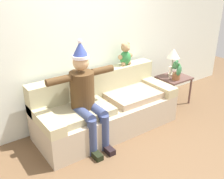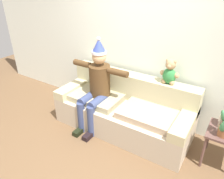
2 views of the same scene
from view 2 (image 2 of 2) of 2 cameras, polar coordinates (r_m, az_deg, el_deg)
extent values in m
plane|color=brown|center=(3.17, -6.73, -19.29)|extent=(10.00, 10.00, 0.00)
cube|color=white|center=(3.61, 7.80, 12.17)|extent=(7.00, 0.10, 2.70)
cube|color=#BEAC92|center=(3.63, 2.76, -7.34)|extent=(2.22, 0.88, 0.44)
cube|color=#BDB78D|center=(3.65, 5.43, 0.81)|extent=(2.22, 0.24, 0.44)
cube|color=#C6BA8E|center=(3.99, -9.67, 0.66)|extent=(0.22, 0.88, 0.15)
cube|color=#C1B487|center=(3.19, 18.80, -8.18)|extent=(0.22, 0.88, 0.15)
cube|color=tan|center=(3.68, -4.28, -1.86)|extent=(0.89, 0.62, 0.10)
cube|color=tan|center=(3.27, 10.08, -6.49)|extent=(0.89, 0.62, 0.10)
cylinder|color=#4F351C|center=(3.52, -3.25, 2.42)|extent=(0.34, 0.34, 0.52)
sphere|color=tan|center=(3.37, -3.44, 8.58)|extent=(0.22, 0.22, 0.22)
cylinder|color=white|center=(3.34, -3.47, 9.82)|extent=(0.23, 0.23, 0.04)
cone|color=#364797|center=(3.31, -3.53, 11.63)|extent=(0.21, 0.21, 0.20)
sphere|color=white|center=(3.28, -3.58, 13.30)|extent=(0.06, 0.06, 0.06)
cylinder|color=#39446C|center=(3.56, -6.32, -2.18)|extent=(0.14, 0.40, 0.14)
cylinder|color=#39446C|center=(3.57, -8.08, -7.29)|extent=(0.13, 0.13, 0.54)
cube|color=black|center=(3.66, -8.65, -10.83)|extent=(0.10, 0.24, 0.08)
cylinder|color=#39446C|center=(3.45, -3.70, -3.08)|extent=(0.14, 0.40, 0.14)
cylinder|color=#39446C|center=(3.47, -5.51, -8.35)|extent=(0.13, 0.13, 0.54)
cube|color=black|center=(3.56, -6.13, -11.98)|extent=(0.10, 0.24, 0.08)
cylinder|color=#4F351C|center=(3.63, -7.77, 6.78)|extent=(0.34, 0.10, 0.10)
cylinder|color=#4F351C|center=(3.26, 1.55, 4.54)|extent=(0.34, 0.10, 0.10)
ellipsoid|color=#318440|center=(3.31, 14.91, 3.49)|extent=(0.20, 0.16, 0.24)
sphere|color=tan|center=(3.24, 15.30, 6.39)|extent=(0.15, 0.15, 0.15)
sphere|color=tan|center=(3.19, 14.93, 5.90)|extent=(0.07, 0.07, 0.07)
sphere|color=tan|center=(3.23, 14.53, 7.46)|extent=(0.05, 0.05, 0.05)
sphere|color=tan|center=(3.21, 16.30, 7.05)|extent=(0.05, 0.05, 0.05)
sphere|color=tan|center=(3.32, 13.27, 4.39)|extent=(0.08, 0.08, 0.08)
sphere|color=tan|center=(3.33, 13.60, 2.23)|extent=(0.08, 0.08, 0.08)
sphere|color=tan|center=(3.27, 16.70, 3.54)|extent=(0.08, 0.08, 0.08)
sphere|color=tan|center=(3.30, 15.54, 1.73)|extent=(0.08, 0.08, 0.08)
cylinder|color=brown|center=(3.20, 22.95, -15.04)|extent=(0.04, 0.04, 0.50)
cylinder|color=brown|center=(3.53, 24.36, -10.80)|extent=(0.04, 0.04, 0.50)
cylinder|color=#945A36|center=(3.08, 27.52, -9.91)|extent=(0.14, 0.14, 0.12)
ellipsoid|color=#397B4A|center=(2.95, 27.40, -6.21)|extent=(0.12, 0.16, 0.21)
cylinder|color=beige|center=(3.14, 26.42, -8.56)|extent=(0.02, 0.02, 0.14)
cylinder|color=white|center=(3.08, 26.89, -6.74)|extent=(0.04, 0.04, 0.10)
camera|label=1|loc=(3.50, -66.68, 11.23)|focal=42.24mm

